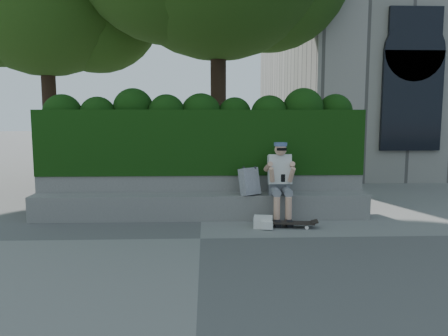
{
  "coord_description": "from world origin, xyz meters",
  "views": [
    {
      "loc": [
        0.1,
        -6.43,
        1.89
      ],
      "look_at": [
        0.4,
        1.0,
        0.95
      ],
      "focal_mm": 35.0,
      "sensor_mm": 36.0,
      "label": 1
    }
  ],
  "objects_px": {
    "backpack_plaid": "(249,181)",
    "backpack_ground": "(263,222)",
    "person": "(280,178)",
    "skateboard": "(288,223)"
  },
  "relations": [
    {
      "from": "backpack_plaid",
      "to": "backpack_ground",
      "type": "bearing_deg",
      "value": -105.3
    },
    {
      "from": "person",
      "to": "backpack_ground",
      "type": "height_order",
      "value": "person"
    },
    {
      "from": "backpack_plaid",
      "to": "backpack_ground",
      "type": "height_order",
      "value": "backpack_plaid"
    },
    {
      "from": "person",
      "to": "skateboard",
      "type": "relative_size",
      "value": 1.53
    },
    {
      "from": "backpack_plaid",
      "to": "skateboard",
      "type": "bearing_deg",
      "value": -76.38
    },
    {
      "from": "person",
      "to": "backpack_ground",
      "type": "xyz_separation_m",
      "value": [
        -0.35,
        -0.49,
        -0.65
      ]
    },
    {
      "from": "skateboard",
      "to": "backpack_plaid",
      "type": "distance_m",
      "value": 1.02
    },
    {
      "from": "skateboard",
      "to": "person",
      "type": "bearing_deg",
      "value": 105.04
    },
    {
      "from": "person",
      "to": "backpack_ground",
      "type": "distance_m",
      "value": 0.89
    },
    {
      "from": "backpack_plaid",
      "to": "backpack_ground",
      "type": "distance_m",
      "value": 0.84
    }
  ]
}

